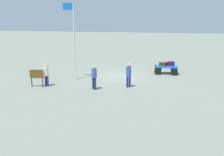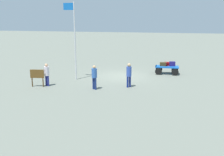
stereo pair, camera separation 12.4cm
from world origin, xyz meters
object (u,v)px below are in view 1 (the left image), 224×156
suitcase_navy (167,64)px  worker_trailing (94,75)px  suitcase_maroon (171,64)px  worker_lead (129,73)px  suitcase_tan (162,64)px  suitcase_dark (163,64)px  luggage_cart (166,68)px  signboard (37,76)px  flagpole (73,36)px  worker_supervisor (46,73)px

suitcase_navy → worker_trailing: bearing=52.8°
suitcase_maroon → worker_lead: 5.96m
suitcase_tan → suitcase_dark: suitcase_tan is taller
suitcase_tan → suitcase_navy: bearing=-142.0°
luggage_cart → suitcase_dark: suitcase_dark is taller
suitcase_tan → suitcase_navy: (-0.38, -0.30, -0.01)m
suitcase_tan → worker_trailing: worker_trailing is taller
suitcase_dark → signboard: bearing=36.4°
suitcase_tan → worker_lead: bearing=65.9°
suitcase_tan → suitcase_dark: (-0.06, -0.10, -0.02)m
worker_lead → flagpole: size_ratio=0.29×
suitcase_tan → worker_supervisor: bearing=36.4°
luggage_cart → suitcase_navy: suitcase_navy is taller
suitcase_maroon → suitcase_tan: (0.77, 0.11, -0.04)m
suitcase_tan → worker_trailing: bearing=53.8°
suitcase_tan → suitcase_navy: suitcase_tan is taller
suitcase_navy → suitcase_dark: (0.32, 0.20, -0.01)m
suitcase_tan → worker_lead: 5.51m
worker_trailing → suitcase_maroon: bearing=-130.2°
luggage_cart → flagpole: 8.49m
flagpole → signboard: size_ratio=4.78×
suitcase_maroon → signboard: signboard is taller
suitcase_maroon → worker_lead: worker_lead is taller
suitcase_navy → suitcase_maroon: bearing=154.0°
flagpole → suitcase_maroon: bearing=-153.7°
luggage_cart → suitcase_dark: bearing=-28.0°
luggage_cart → worker_lead: size_ratio=1.15×
worker_trailing → flagpole: 4.19m
flagpole → luggage_cart: bearing=-153.3°
worker_lead → suitcase_dark: bearing=-114.2°
suitcase_tan → suitcase_dark: bearing=-120.7°
flagpole → suitcase_tan: bearing=-151.9°
luggage_cart → suitcase_maroon: suitcase_maroon is taller
luggage_cart → suitcase_dark: (0.26, -0.14, 0.35)m
worker_trailing → signboard: worker_trailing is taller
worker_trailing → suitcase_navy: bearing=-127.2°
suitcase_maroon → flagpole: 8.81m
signboard → worker_lead: bearing=-168.6°
worker_trailing → signboard: 4.16m
suitcase_dark → worker_supervisor: worker_supervisor is taller
suitcase_navy → signboard: (9.01, 6.61, -0.00)m
worker_lead → signboard: (6.38, 1.29, -0.18)m
luggage_cart → worker_trailing: 7.74m
luggage_cart → suitcase_tan: bearing=-7.3°
suitcase_navy → worker_trailing: (4.85, 6.39, 0.16)m
suitcase_maroon → flagpole: (7.56, 3.73, 2.57)m
worker_lead → worker_supervisor: worker_lead is taller
suitcase_maroon → worker_supervisor: 10.71m
suitcase_navy → signboard: size_ratio=0.49×
worker_supervisor → signboard: 0.68m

